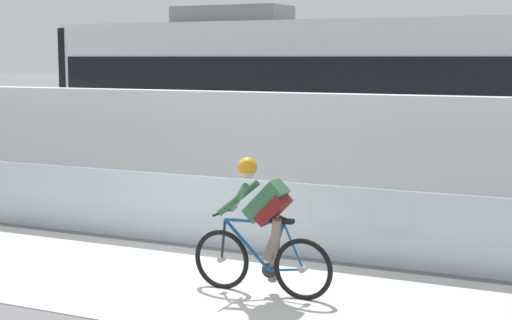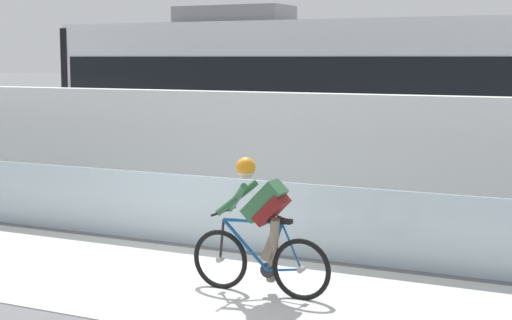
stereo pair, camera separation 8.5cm
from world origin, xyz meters
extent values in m
plane|color=slate|center=(0.00, 0.00, 0.00)|extent=(200.00, 200.00, 0.00)
cube|color=silver|center=(0.00, 0.00, 0.01)|extent=(32.00, 3.20, 0.01)
cube|color=silver|center=(0.00, 1.85, 0.52)|extent=(32.00, 0.05, 1.03)
cube|color=white|center=(0.00, 3.65, 1.10)|extent=(32.00, 0.36, 2.19)
cube|color=#595654|center=(0.00, 6.13, 0.00)|extent=(32.00, 0.08, 0.01)
cube|color=#595654|center=(0.00, 7.57, 0.00)|extent=(32.00, 0.08, 0.01)
cube|color=silver|center=(-0.19, 6.85, 1.90)|extent=(11.00, 2.50, 3.10)
cube|color=black|center=(-0.19, 6.85, 2.25)|extent=(10.56, 2.54, 1.04)
cube|color=#14724C|center=(-0.19, 6.85, 0.53)|extent=(10.78, 2.53, 0.28)
cube|color=slate|center=(-2.17, 6.85, 3.63)|extent=(2.40, 1.10, 0.36)
cube|color=#232326|center=(-3.71, 6.85, 0.36)|extent=(1.40, 1.88, 0.20)
cylinder|color=black|center=(-3.71, 6.13, 0.30)|extent=(0.60, 0.10, 0.60)
cylinder|color=black|center=(-3.71, 7.57, 0.30)|extent=(0.60, 0.10, 0.60)
cube|color=#232326|center=(3.33, 6.85, 0.36)|extent=(1.40, 1.88, 0.20)
cylinder|color=black|center=(3.33, 6.13, 0.30)|extent=(0.60, 0.10, 0.60)
cylinder|color=black|center=(3.33, 7.57, 0.30)|extent=(0.60, 0.10, 0.60)
cube|color=black|center=(-5.64, 6.85, 1.90)|extent=(0.16, 2.54, 2.94)
torus|color=black|center=(1.21, 0.00, 0.36)|extent=(0.72, 0.06, 0.72)
cylinder|color=#99999E|center=(1.21, 0.00, 0.36)|extent=(0.07, 0.10, 0.07)
torus|color=black|center=(2.26, 0.00, 0.36)|extent=(0.72, 0.06, 0.72)
cylinder|color=#99999E|center=(2.26, 0.00, 0.36)|extent=(0.07, 0.10, 0.07)
cylinder|color=#144C8C|center=(1.55, 0.00, 0.57)|extent=(0.60, 0.04, 0.58)
cylinder|color=#144C8C|center=(1.93, 0.00, 0.59)|extent=(0.22, 0.04, 0.59)
cylinder|color=#144C8C|center=(1.64, 0.00, 0.86)|extent=(0.76, 0.04, 0.07)
cylinder|color=#144C8C|center=(2.05, 0.00, 0.33)|extent=(0.43, 0.03, 0.09)
cylinder|color=#144C8C|center=(2.14, 0.00, 0.62)|extent=(0.27, 0.02, 0.53)
cylinder|color=black|center=(1.24, 0.00, 0.60)|extent=(0.08, 0.03, 0.49)
cube|color=black|center=(2.02, 0.00, 0.90)|extent=(0.24, 0.10, 0.05)
cylinder|color=black|center=(1.26, 0.00, 0.95)|extent=(0.03, 0.58, 0.03)
cylinder|color=#262628|center=(1.84, 0.00, 0.30)|extent=(0.18, 0.02, 0.18)
cube|color=#33663F|center=(1.80, 0.00, 1.11)|extent=(0.50, 0.28, 0.51)
cube|color=maroon|center=(1.89, 0.00, 1.02)|extent=(0.38, 0.30, 0.38)
sphere|color=beige|center=(1.56, 0.00, 1.46)|extent=(0.20, 0.20, 0.20)
sphere|color=orange|center=(1.56, 0.00, 1.49)|extent=(0.23, 0.23, 0.23)
cylinder|color=#33663F|center=(1.44, 0.00, 1.12)|extent=(0.44, 0.41, 0.41)
cylinder|color=#33663F|center=(1.44, 0.00, 1.12)|extent=(0.44, 0.41, 0.41)
cylinder|color=#726656|center=(1.91, 0.00, 0.55)|extent=(0.29, 0.33, 0.80)
cylinder|color=#726656|center=(1.91, 0.00, 0.69)|extent=(0.29, 0.33, 0.54)
camera|label=1|loc=(5.64, -8.27, 2.76)|focal=56.50mm
camera|label=2|loc=(5.71, -8.24, 2.76)|focal=56.50mm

